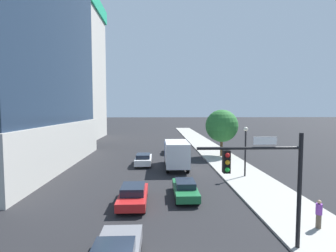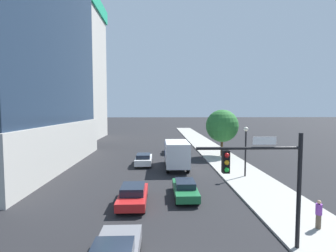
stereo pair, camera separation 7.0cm
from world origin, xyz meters
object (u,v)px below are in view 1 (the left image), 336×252
Objects in this scene: traffic_light_pole at (266,172)px; car_red at (133,195)px; construction_building at (71,64)px; car_white at (143,159)px; car_green at (185,189)px; pedestrian_purple_shirt at (319,214)px; box_truck at (176,153)px; street_tree at (222,126)px; car_silver at (171,148)px; street_lamp at (245,143)px.

traffic_light_pole is 1.22× the size of car_red.
construction_building is 37.55m from car_white.
pedestrian_purple_shirt reaches higher than car_green.
construction_building is at bearing 125.66° from box_truck.
car_white is 0.62× the size of box_truck.
street_tree is at bearing 43.54° from box_truck.
car_red is (17.95, -41.24, -16.41)m from construction_building.
car_white is 2.75× the size of pedestrian_purple_shirt.
street_tree is at bearing 58.24° from car_red.
traffic_light_pole is at bearing -80.09° from box_truck.
box_truck is 16.63m from pedestrian_purple_shirt.
car_green is 2.85× the size of pedestrian_purple_shirt.
pedestrian_purple_shirt reaches higher than car_silver.
traffic_light_pole is 5.21m from pedestrian_purple_shirt.
car_green is at bearing 140.61° from pedestrian_purple_shirt.
traffic_light_pole reaches higher than street_lamp.
car_silver is at bearing 114.86° from street_lamp.
car_silver is at bearing 90.00° from box_truck.
car_red is 4.09m from car_green.
car_silver is at bearing 79.47° from car_red.
car_white is at bearing -156.03° from street_tree.
street_tree is at bearing 87.94° from street_lamp.
street_tree reaches higher than car_green.
street_lamp is (28.35, -34.59, -13.69)m from construction_building.
box_truck is at bearing -136.46° from street_tree.
street_lamp reaches higher than car_silver.
street_tree is 12.38m from car_white.
construction_building is at bearing 122.10° from car_white.
construction_building is 39.43m from street_tree.
car_silver is 19.40m from car_green.
street_lamp is 10.83m from street_tree.
street_lamp is at bearing 91.74° from pedestrian_purple_shirt.
traffic_light_pole reaches higher than pedestrian_purple_shirt.
car_silver is 1.02× the size of car_green.
street_lamp is 3.07× the size of pedestrian_purple_shirt.
traffic_light_pole is 0.79× the size of box_truck.
construction_building is 34.10m from car_silver.
car_silver is 25.97m from pedestrian_purple_shirt.
street_lamp is 8.86m from car_green.
car_white reaches higher than car_green.
traffic_light_pole is 20.22m from car_white.
car_red is 1.03× the size of car_white.
car_white is at bearing 90.00° from car_red.
car_silver is (-2.97, 26.91, -3.10)m from traffic_light_pole.
construction_building is 46.77m from street_lamp.
pedestrian_purple_shirt is (10.73, -16.91, 0.25)m from car_white.
car_red is 12.63m from car_white.
car_green is (21.81, -39.88, -16.46)m from construction_building.
construction_building is at bearing 122.22° from pedestrian_purple_shirt.
street_lamp is at bearing -50.66° from construction_building.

